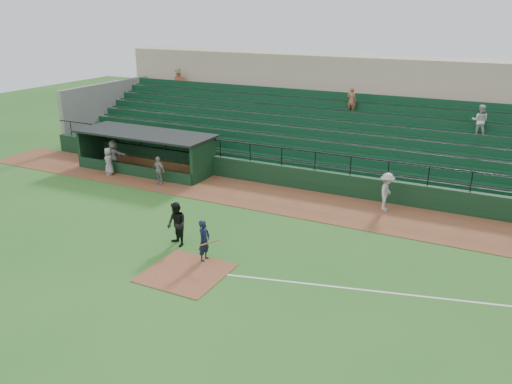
% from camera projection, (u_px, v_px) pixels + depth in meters
% --- Properties ---
extents(ground, '(90.00, 90.00, 0.00)m').
position_uv_depth(ground, '(200.00, 262.00, 20.79)').
color(ground, '#285B1D').
rests_on(ground, ground).
extents(warning_track, '(40.00, 4.00, 0.03)m').
position_uv_depth(warning_track, '(281.00, 200.00, 27.52)').
color(warning_track, brown).
rests_on(warning_track, ground).
extents(home_plate_dirt, '(3.00, 3.00, 0.03)m').
position_uv_depth(home_plate_dirt, '(186.00, 273.00, 19.94)').
color(home_plate_dirt, brown).
rests_on(home_plate_dirt, ground).
extents(foul_line, '(17.49, 4.44, 0.01)m').
position_uv_depth(foul_line, '(409.00, 295.00, 18.41)').
color(foul_line, white).
rests_on(foul_line, ground).
extents(stadium_structure, '(38.00, 13.08, 6.40)m').
position_uv_depth(stadium_structure, '(335.00, 127.00, 33.87)').
color(stadium_structure, black).
rests_on(stadium_structure, ground).
extents(dugout, '(8.90, 3.20, 2.42)m').
position_uv_depth(dugout, '(150.00, 148.00, 32.52)').
color(dugout, black).
rests_on(dugout, ground).
extents(batter_at_plate, '(1.01, 0.69, 1.73)m').
position_uv_depth(batter_at_plate, '(204.00, 241.00, 20.66)').
color(batter_at_plate, black).
rests_on(batter_at_plate, ground).
extents(umpire, '(1.17, 1.08, 1.92)m').
position_uv_depth(umpire, '(177.00, 224.00, 21.98)').
color(umpire, black).
rests_on(umpire, ground).
extents(runner, '(0.74, 1.26, 1.93)m').
position_uv_depth(runner, '(387.00, 192.00, 25.77)').
color(runner, '#ADA6A1').
rests_on(runner, warning_track).
extents(dugout_player_a, '(1.03, 0.59, 1.64)m').
position_uv_depth(dugout_player_a, '(159.00, 170.00, 29.63)').
color(dugout_player_a, gray).
rests_on(dugout_player_a, warning_track).
extents(dugout_player_b, '(0.94, 0.96, 1.67)m').
position_uv_depth(dugout_player_b, '(109.00, 161.00, 31.38)').
color(dugout_player_b, gray).
rests_on(dugout_player_b, warning_track).
extents(dugout_player_c, '(1.76, 0.70, 1.85)m').
position_uv_depth(dugout_player_c, '(114.00, 155.00, 32.44)').
color(dugout_player_c, '#A7A19C').
rests_on(dugout_player_c, warning_track).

